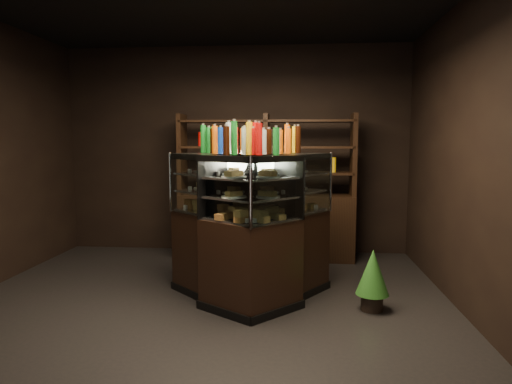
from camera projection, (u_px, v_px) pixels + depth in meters
The scene contains 7 objects.
ground at pixel (200, 311), 4.40m from camera, with size 5.00×5.00×0.00m, color black.
room_shell at pixel (197, 108), 4.18m from camera, with size 5.02×5.02×3.01m.
display_case at pixel (251, 251), 4.73m from camera, with size 1.77×1.54×1.51m.
food_display at pixel (251, 193), 4.65m from camera, with size 1.32×1.14×0.46m.
bottles_top at pixel (251, 140), 4.60m from camera, with size 1.14×1.00×0.30m.
potted_conifer at pixel (373, 271), 4.39m from camera, with size 0.32×0.32×0.68m.
back_shelving at pixel (266, 216), 6.32m from camera, with size 2.41×0.42×2.00m.
Camera 1 is at (0.93, -4.18, 1.64)m, focal length 32.00 mm.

